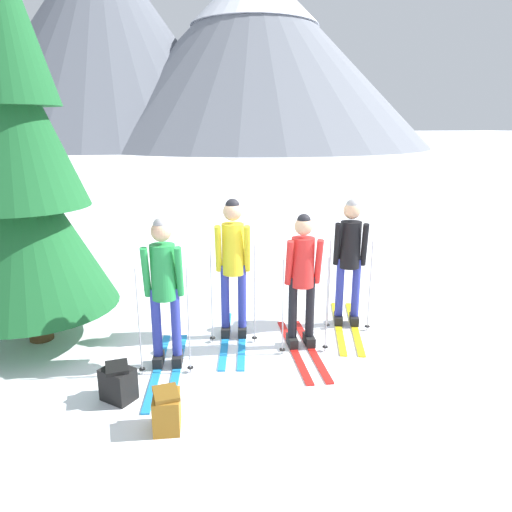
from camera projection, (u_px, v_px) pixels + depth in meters
ground_plane at (251, 345)px, 6.01m from camera, size 400.00×400.00×0.00m
skier_in_green at (164, 285)px, 5.24m from camera, size 0.76×1.78×1.75m
skier_in_yellow at (233, 260)px, 5.99m from camera, size 0.82×1.70×1.84m
skier_in_red at (302, 277)px, 5.72m from camera, size 0.63×1.73×1.70m
skier_in_black at (349, 255)px, 6.37m from camera, size 1.00×1.73×1.78m
pine_tree_near at (19, 164)px, 5.57m from camera, size 2.05×2.05×4.94m
backpack_on_snow_front at (167, 410)px, 4.31m from camera, size 0.30×0.36×0.38m
backpack_on_snow_beside at (118, 383)px, 4.77m from camera, size 0.39×0.40×0.38m
mountain_ridge_distant at (145, 50)px, 58.02m from camera, size 70.62×46.98×25.28m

